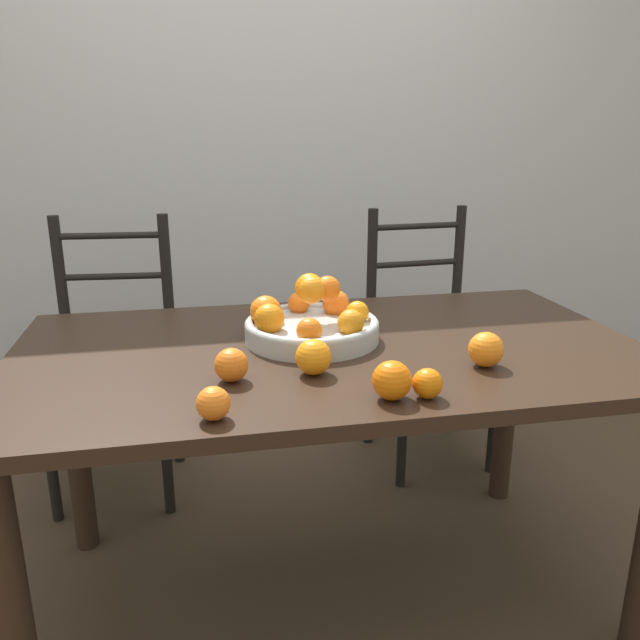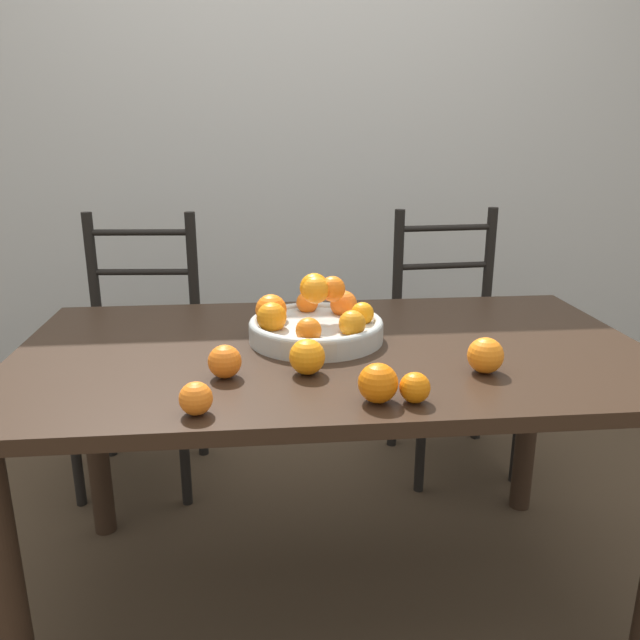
% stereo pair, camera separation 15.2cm
% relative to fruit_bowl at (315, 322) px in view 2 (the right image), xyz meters
% --- Properties ---
extents(ground_plane, '(12.00, 12.00, 0.00)m').
position_rel_fruit_bowl_xyz_m(ground_plane, '(0.04, -0.06, -0.81)').
color(ground_plane, '#423323').
extents(wall_back, '(8.00, 0.06, 2.60)m').
position_rel_fruit_bowl_xyz_m(wall_back, '(0.04, 1.42, 0.49)').
color(wall_back, beige).
rests_on(wall_back, ground_plane).
extents(dining_table, '(1.60, 0.89, 0.76)m').
position_rel_fruit_bowl_xyz_m(dining_table, '(0.04, -0.06, -0.15)').
color(dining_table, black).
rests_on(dining_table, ground_plane).
extents(fruit_bowl, '(0.35, 0.35, 0.18)m').
position_rel_fruit_bowl_xyz_m(fruit_bowl, '(0.00, 0.00, 0.00)').
color(fruit_bowl, '#B2B7B2').
rests_on(fruit_bowl, dining_table).
extents(orange_loose_0, '(0.08, 0.08, 0.08)m').
position_rel_fruit_bowl_xyz_m(orange_loose_0, '(-0.04, -0.24, -0.01)').
color(orange_loose_0, orange).
rests_on(orange_loose_0, dining_table).
extents(orange_loose_1, '(0.08, 0.08, 0.08)m').
position_rel_fruit_bowl_xyz_m(orange_loose_1, '(0.09, -0.41, -0.01)').
color(orange_loose_1, orange).
rests_on(orange_loose_1, dining_table).
extents(orange_loose_2, '(0.08, 0.08, 0.08)m').
position_rel_fruit_bowl_xyz_m(orange_loose_2, '(0.36, -0.27, -0.01)').
color(orange_loose_2, orange).
rests_on(orange_loose_2, dining_table).
extents(orange_loose_3, '(0.06, 0.06, 0.06)m').
position_rel_fruit_bowl_xyz_m(orange_loose_3, '(0.16, -0.42, -0.02)').
color(orange_loose_3, orange).
rests_on(orange_loose_3, dining_table).
extents(orange_loose_4, '(0.08, 0.08, 0.08)m').
position_rel_fruit_bowl_xyz_m(orange_loose_4, '(-0.22, -0.24, -0.01)').
color(orange_loose_4, orange).
rests_on(orange_loose_4, dining_table).
extents(orange_loose_5, '(0.07, 0.07, 0.07)m').
position_rel_fruit_bowl_xyz_m(orange_loose_5, '(-0.27, -0.43, -0.02)').
color(orange_loose_5, orange).
rests_on(orange_loose_5, dining_table).
extents(chair_left, '(0.45, 0.43, 1.00)m').
position_rel_fruit_bowl_xyz_m(chair_left, '(-0.59, 0.68, -0.33)').
color(chair_left, black).
rests_on(chair_left, ground_plane).
extents(chair_right, '(0.45, 0.43, 1.00)m').
position_rel_fruit_bowl_xyz_m(chair_right, '(0.60, 0.68, -0.33)').
color(chair_right, black).
rests_on(chair_right, ground_plane).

